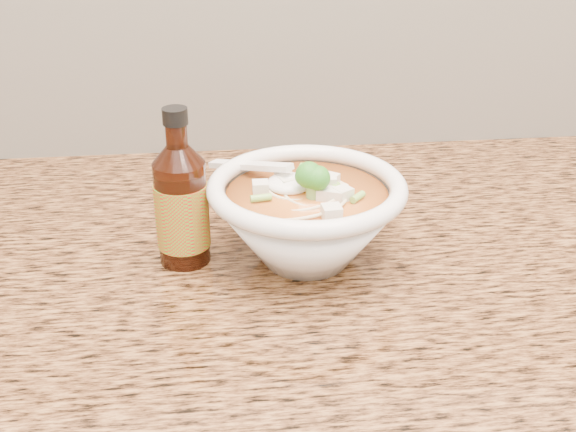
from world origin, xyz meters
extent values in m
cube|color=brown|center=(0.00, 1.68, 0.88)|extent=(4.00, 0.68, 0.04)
cylinder|color=white|center=(-0.12, 1.65, 0.90)|extent=(0.09, 0.09, 0.01)
torus|color=white|center=(-0.12, 1.65, 0.99)|extent=(0.21, 0.21, 0.02)
torus|color=beige|center=(-0.13, 1.65, 0.98)|extent=(0.14, 0.14, 0.00)
torus|color=beige|center=(-0.11, 1.64, 0.98)|extent=(0.09, 0.09, 0.00)
torus|color=beige|center=(-0.12, 1.66, 0.98)|extent=(0.07, 0.07, 0.00)
torus|color=beige|center=(-0.11, 1.65, 0.97)|extent=(0.14, 0.14, 0.00)
torus|color=beige|center=(-0.13, 1.64, 0.97)|extent=(0.11, 0.11, 0.00)
torus|color=beige|center=(-0.12, 1.66, 0.97)|extent=(0.07, 0.07, 0.00)
cube|color=silver|center=(-0.12, 1.62, 0.98)|extent=(0.02, 0.02, 0.02)
cube|color=silver|center=(-0.16, 1.62, 0.98)|extent=(0.02, 0.02, 0.02)
cube|color=silver|center=(-0.16, 1.64, 0.98)|extent=(0.02, 0.02, 0.02)
cube|color=silver|center=(-0.10, 1.59, 0.98)|extent=(0.02, 0.02, 0.01)
cube|color=silver|center=(-0.09, 1.64, 0.99)|extent=(0.02, 0.02, 0.02)
cube|color=silver|center=(-0.13, 1.71, 0.99)|extent=(0.03, 0.03, 0.02)
cube|color=silver|center=(-0.15, 1.60, 0.98)|extent=(0.02, 0.02, 0.02)
cube|color=silver|center=(-0.09, 1.65, 0.98)|extent=(0.02, 0.02, 0.02)
cube|color=silver|center=(-0.17, 1.65, 0.98)|extent=(0.02, 0.02, 0.02)
cube|color=silver|center=(-0.06, 1.62, 0.99)|extent=(0.02, 0.02, 0.02)
ellipsoid|color=#196014|center=(-0.11, 1.64, 1.00)|extent=(0.04, 0.04, 0.03)
cylinder|color=#7FBE49|center=(-0.16, 1.64, 0.98)|extent=(0.02, 0.01, 0.01)
cylinder|color=#7FBE49|center=(-0.06, 1.67, 0.98)|extent=(0.02, 0.02, 0.01)
cylinder|color=#7FBE49|center=(-0.15, 1.63, 0.98)|extent=(0.02, 0.02, 0.01)
cylinder|color=#7FBE49|center=(-0.09, 1.62, 0.98)|extent=(0.02, 0.02, 0.01)
ellipsoid|color=white|center=(-0.14, 1.66, 0.98)|extent=(0.05, 0.05, 0.02)
cube|color=white|center=(-0.18, 1.70, 0.99)|extent=(0.09, 0.09, 0.03)
cylinder|color=#391307|center=(-0.25, 1.66, 0.96)|extent=(0.06, 0.06, 0.12)
cylinder|color=#391307|center=(-0.25, 1.66, 1.05)|extent=(0.03, 0.03, 0.02)
cylinder|color=black|center=(-0.25, 1.66, 1.07)|extent=(0.03, 0.03, 0.02)
cylinder|color=red|center=(-0.25, 1.66, 0.96)|extent=(0.07, 0.07, 0.07)
camera|label=1|loc=(-0.21, 0.97, 1.30)|focal=45.00mm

